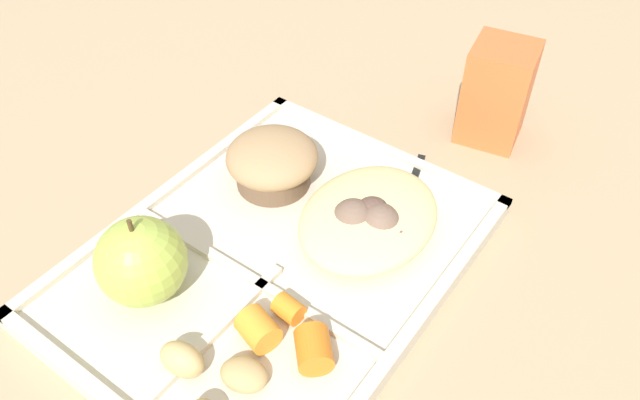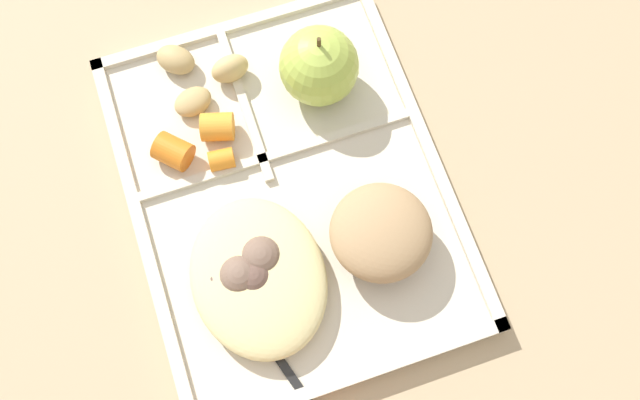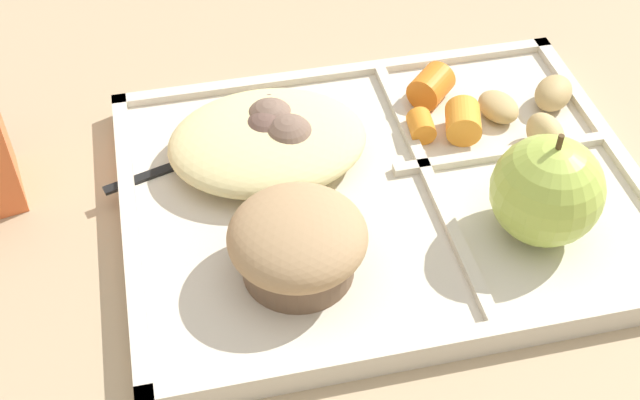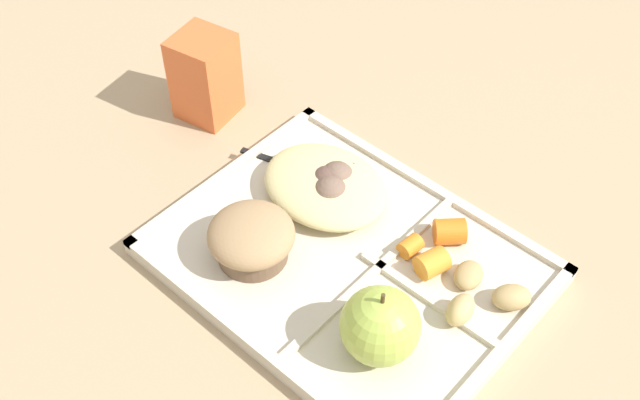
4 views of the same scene
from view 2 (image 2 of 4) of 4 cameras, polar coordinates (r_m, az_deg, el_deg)
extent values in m
plane|color=tan|center=(0.61, -2.67, 0.57)|extent=(6.00, 6.00, 0.00)
cube|color=beige|center=(0.61, -2.70, 0.77)|extent=(0.35, 0.27, 0.01)
cube|color=beige|center=(0.61, -14.50, -2.71)|extent=(0.35, 0.01, 0.01)
cube|color=beige|center=(0.62, 8.76, 4.68)|extent=(0.35, 0.01, 0.01)
cube|color=beige|center=(0.67, -7.31, 14.09)|extent=(0.01, 0.27, 0.01)
cube|color=beige|center=(0.57, 2.69, -14.46)|extent=(0.01, 0.27, 0.01)
cube|color=beige|center=(0.61, -3.66, 3.75)|extent=(0.01, 0.25, 0.01)
cube|color=beige|center=(0.63, -6.26, 7.83)|extent=(0.15, 0.01, 0.01)
sphere|color=#A8C14C|center=(0.61, -0.08, 11.02)|extent=(0.07, 0.07, 0.07)
cylinder|color=#4C381E|center=(0.58, -0.09, 12.84)|extent=(0.00, 0.00, 0.01)
cylinder|color=brown|center=(0.58, 4.91, -3.19)|extent=(0.07, 0.07, 0.02)
ellipsoid|color=tan|center=(0.56, 5.07, -2.68)|extent=(0.08, 0.08, 0.04)
cylinder|color=orange|center=(0.61, -12.06, 3.95)|extent=(0.04, 0.04, 0.03)
cylinder|color=orange|center=(0.62, -8.49, 6.01)|extent=(0.03, 0.03, 0.03)
cylinder|color=orange|center=(0.61, -8.14, 3.33)|extent=(0.02, 0.02, 0.02)
ellipsoid|color=tan|center=(0.65, -11.86, 11.30)|extent=(0.04, 0.04, 0.02)
ellipsoid|color=tan|center=(0.63, -10.48, 8.01)|extent=(0.03, 0.04, 0.02)
ellipsoid|color=tan|center=(0.64, -7.46, 10.73)|extent=(0.03, 0.04, 0.03)
ellipsoid|color=beige|center=(0.57, -5.12, -6.38)|extent=(0.14, 0.11, 0.03)
sphere|color=#755B4C|center=(0.57, -6.58, -6.30)|extent=(0.04, 0.04, 0.04)
sphere|color=#755B4C|center=(0.57, -4.86, -4.81)|extent=(0.04, 0.04, 0.04)
sphere|color=brown|center=(0.57, -8.43, -6.70)|extent=(0.03, 0.03, 0.03)
sphere|color=brown|center=(0.56, -5.41, -6.46)|extent=(0.04, 0.04, 0.04)
cube|color=black|center=(0.57, -3.19, -13.30)|extent=(0.09, 0.03, 0.00)
cube|color=black|center=(0.58, -6.66, -8.34)|extent=(0.03, 0.03, 0.00)
cylinder|color=black|center=(0.59, -7.32, -5.68)|extent=(0.02, 0.01, 0.00)
cylinder|color=black|center=(0.59, -8.11, -6.21)|extent=(0.02, 0.01, 0.00)
cylinder|color=black|center=(0.59, -8.91, -6.74)|extent=(0.02, 0.01, 0.00)
camera|label=1|loc=(0.52, -50.76, 34.46)|focal=35.27mm
camera|label=3|loc=(0.46, 59.67, 16.83)|focal=47.21mm
camera|label=4|loc=(0.63, 54.89, 64.36)|focal=43.62mm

